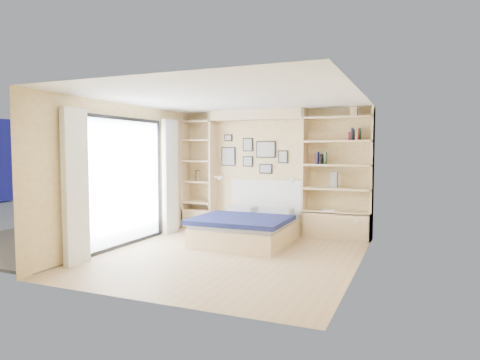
% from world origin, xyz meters
% --- Properties ---
extents(ground, '(4.50, 4.50, 0.00)m').
position_xyz_m(ground, '(0.00, 0.00, 0.00)').
color(ground, tan).
rests_on(ground, ground).
extents(room_shell, '(4.50, 4.50, 4.50)m').
position_xyz_m(room_shell, '(-0.39, 1.52, 1.08)').
color(room_shell, '#E9C88A').
rests_on(room_shell, ground).
extents(bed, '(1.63, 2.14, 1.07)m').
position_xyz_m(bed, '(-0.10, 1.11, 0.27)').
color(bed, '#DABA8B').
rests_on(bed, ground).
extents(photo_gallery, '(1.48, 0.02, 0.82)m').
position_xyz_m(photo_gallery, '(-0.45, 2.22, 1.60)').
color(photo_gallery, black).
rests_on(photo_gallery, ground).
extents(reading_lamps, '(1.92, 0.12, 0.15)m').
position_xyz_m(reading_lamps, '(-0.30, 2.00, 1.10)').
color(reading_lamps, silver).
rests_on(reading_lamps, ground).
extents(shelf_decor, '(3.45, 0.23, 2.03)m').
position_xyz_m(shelf_decor, '(1.15, 2.07, 1.71)').
color(shelf_decor, '#A51E1E').
rests_on(shelf_decor, ground).
extents(deck, '(3.20, 4.00, 0.05)m').
position_xyz_m(deck, '(-3.60, 0.00, 0.00)').
color(deck, '#655A4B').
rests_on(deck, ground).
extents(deck_chair, '(0.76, 0.96, 0.85)m').
position_xyz_m(deck_chair, '(-2.91, 0.00, 0.41)').
color(deck_chair, tan).
rests_on(deck_chair, ground).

